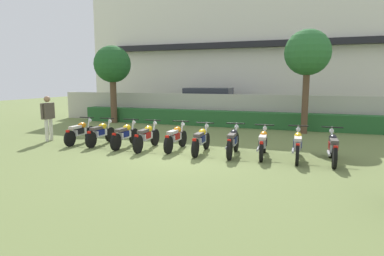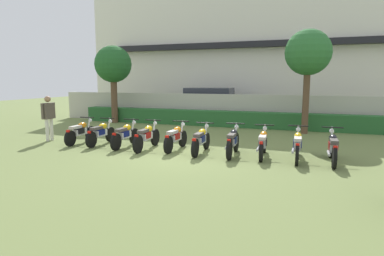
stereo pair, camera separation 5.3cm
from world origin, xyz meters
The scene contains 18 objects.
ground centered at (0.00, 0.00, 0.00)m, with size 60.00×60.00×0.00m, color olive.
building centered at (0.00, 14.19, 4.21)m, with size 22.19×6.50×8.43m.
compound_wall centered at (0.00, 7.55, 0.80)m, with size 21.08×0.30×1.61m, color #BCB7A8.
hedge_row centered at (0.00, 6.85, 0.39)m, with size 16.86×0.70×0.78m, color #28602D.
parked_car centered at (-1.81, 9.37, 0.94)m, with size 4.56×2.21×1.89m.
tree_near_inspector centered at (-6.50, 6.29, 3.13)m, with size 1.99×1.99×4.19m.
tree_far_side centered at (3.50, 5.80, 3.45)m, with size 1.95×1.95×4.48m.
motorcycle_in_row_0 centered at (-4.30, 0.59, 0.44)m, with size 0.60×1.77×0.94m.
motorcycle_in_row_1 centered at (-3.42, 0.62, 0.44)m, with size 0.60×1.77×0.94m.
motorcycle_in_row_2 centered at (-2.36, 0.53, 0.44)m, with size 0.60×1.82×0.95m.
motorcycle_in_row_3 centered at (-1.48, 0.49, 0.45)m, with size 0.60×1.94×0.96m.
motorcycle_in_row_4 centered at (-0.50, 0.67, 0.44)m, with size 0.60×1.80×0.95m.
motorcycle_in_row_5 centered at (0.44, 0.52, 0.44)m, with size 0.60×1.86×0.94m.
motorcycle_in_row_6 centered at (1.49, 0.51, 0.46)m, with size 0.60×1.85×0.97m.
motorcycle_in_row_7 centered at (2.39, 0.64, 0.44)m, with size 0.60×1.83×0.95m.
motorcycle_in_row_8 centered at (3.39, 0.61, 0.45)m, with size 0.60×1.95×0.96m.
motorcycle_in_row_9 centered at (4.34, 0.57, 0.45)m, with size 0.60×1.95×0.97m.
inspector_person centered at (-5.76, 0.61, 1.03)m, with size 0.23×0.69×1.73m.
Camera 1 is at (3.63, -9.35, 2.32)m, focal length 30.74 mm.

